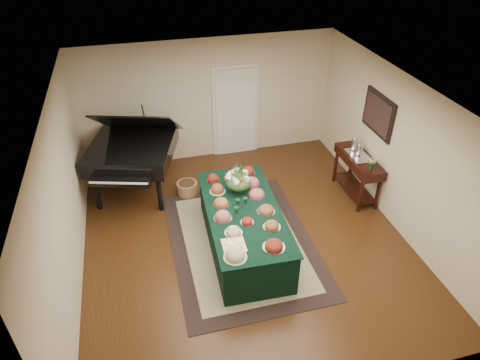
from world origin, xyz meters
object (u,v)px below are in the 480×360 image
object	(u,v)px
buffet_table	(243,228)
floral_centerpiece	(238,179)
mahogany_sideboard	(358,166)
grand_piano	(133,150)

from	to	relation	value
buffet_table	floral_centerpiece	size ratio (longest dim) A/B	5.79
floral_centerpiece	mahogany_sideboard	xyz separation A→B (m)	(2.52, 0.41, -0.38)
grand_piano	mahogany_sideboard	xyz separation A→B (m)	(4.21, -1.26, -0.28)
floral_centerpiece	grand_piano	xyz separation A→B (m)	(-1.70, 1.66, -0.11)
floral_centerpiece	grand_piano	size ratio (longest dim) A/B	0.21
floral_centerpiece	grand_piano	bearing A→B (deg)	135.58
buffet_table	mahogany_sideboard	size ratio (longest dim) A/B	2.03
floral_centerpiece	mahogany_sideboard	distance (m)	2.58
buffet_table	mahogany_sideboard	world-z (taller)	mahogany_sideboard
floral_centerpiece	buffet_table	bearing A→B (deg)	-95.40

